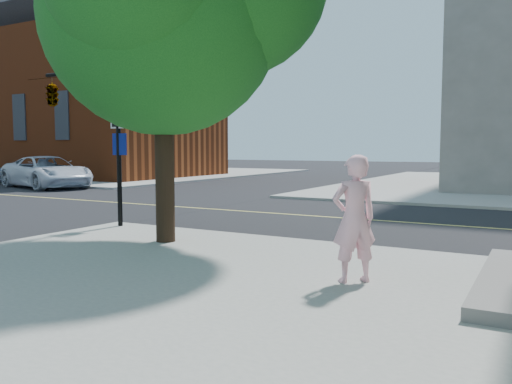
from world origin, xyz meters
The scene contains 9 objects.
ground centered at (0.00, 0.00, 0.00)m, with size 140.00×140.00×0.00m, color black.
road_ew centered at (0.00, 4.50, 0.01)m, with size 140.00×9.00×0.01m, color black.
road_ns centered at (-5.50, 0.00, 0.01)m, with size 9.00×140.00×0.01m, color black.
sidewalk_nw centered at (-23.00, 21.50, 0.06)m, with size 26.00×25.00×0.12m, color gray.
church centered at (-20.00, 18.00, 7.18)m, with size 15.20×12.00×14.40m.
office_block centered at (-32.00, 21.98, 9.12)m, with size 12.00×14.08×18.00m.
man_on_phone centered at (6.72, -3.04, 1.08)m, with size 0.70×0.46×1.92m, color #F9B3C2.
signal_pole centered at (-2.45, -0.51, 3.56)m, with size 3.74×0.42×4.22m.
car_a centered at (-14.06, 8.34, 0.85)m, with size 2.82×6.12×1.70m, color silver.
Camera 1 is at (9.19, -10.51, 2.14)m, focal length 36.63 mm.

